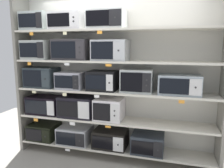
{
  "coord_description": "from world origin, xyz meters",
  "views": [
    {
      "loc": [
        0.89,
        -3.13,
        1.74
      ],
      "look_at": [
        0.0,
        0.0,
        1.2
      ],
      "focal_mm": 34.69,
      "sensor_mm": 36.0,
      "label": 1
    }
  ],
  "objects": [
    {
      "name": "microwave_1",
      "position": [
        -0.64,
        -0.0,
        0.31
      ],
      "size": [
        0.52,
        0.43,
        0.27
      ],
      "color": "#A2A5AC",
      "rests_on": "shelf_0"
    },
    {
      "name": "microwave_3",
      "position": [
        0.57,
        -0.0,
        0.32
      ],
      "size": [
        0.47,
        0.43,
        0.28
      ],
      "color": "#272E36",
      "rests_on": "shelf_0"
    },
    {
      "name": "back_panel",
      "position": [
        0.0,
        0.23,
        1.29
      ],
      "size": [
        3.26,
        0.04,
        2.59
      ],
      "primitive_type": "cube",
      "color": "beige",
      "rests_on": "ground"
    },
    {
      "name": "microwave_11",
      "position": [
        0.98,
        -0.0,
        1.23
      ],
      "size": [
        0.57,
        0.36,
        0.28
      ],
      "color": "#97A4AE",
      "rests_on": "shelf_2"
    },
    {
      "name": "shelf_3",
      "position": [
        0.0,
        0.0,
        1.54
      ],
      "size": [
        3.06,
        0.42,
        0.03
      ],
      "primitive_type": "cube",
      "color": "beige"
    },
    {
      "name": "microwave_15",
      "position": [
        -1.25,
        -0.0,
        2.15
      ],
      "size": [
        0.43,
        0.39,
        0.28
      ],
      "color": "#B1BEBA",
      "rests_on": "shelf_4"
    },
    {
      "name": "microwave_0",
      "position": [
        -1.23,
        -0.0,
        0.31
      ],
      "size": [
        0.48,
        0.43,
        0.26
      ],
      "color": "black",
      "rests_on": "shelf_0"
    },
    {
      "name": "microwave_17",
      "position": [
        -0.08,
        -0.0,
        2.15
      ],
      "size": [
        0.54,
        0.38,
        0.28
      ],
      "color": "silver",
      "rests_on": "shelf_4"
    },
    {
      "name": "price_tag_3",
      "position": [
        0.0,
        -0.21,
        0.59
      ],
      "size": [
        0.09,
        0.0,
        0.03
      ],
      "primitive_type": "cube",
      "color": "orange"
    },
    {
      "name": "price_tag_0",
      "position": [
        -0.68,
        -0.21,
        0.13
      ],
      "size": [
        0.08,
        0.0,
        0.04
      ],
      "primitive_type": "cube",
      "color": "white"
    },
    {
      "name": "microwave_8",
      "position": [
        -0.67,
        -0.0,
        1.23
      ],
      "size": [
        0.42,
        0.42,
        0.27
      ],
      "color": "#9D9DAA",
      "rests_on": "shelf_2"
    },
    {
      "name": "price_tag_6",
      "position": [
        -0.17,
        -0.21,
        1.04
      ],
      "size": [
        0.08,
        0.0,
        0.04
      ],
      "primitive_type": "cube",
      "color": "white"
    },
    {
      "name": "price_tag_9",
      "position": [
        -0.64,
        -0.21,
        1.5
      ],
      "size": [
        0.08,
        0.0,
        0.04
      ],
      "primitive_type": "cube",
      "color": "white"
    },
    {
      "name": "price_tag_11",
      "position": [
        -1.22,
        -0.21,
        1.95
      ],
      "size": [
        0.06,
        0.0,
        0.05
      ],
      "primitive_type": "cube",
      "color": "orange"
    },
    {
      "name": "shelf_4",
      "position": [
        0.0,
        0.0,
        2.0
      ],
      "size": [
        3.06,
        0.42,
        0.03
      ],
      "primitive_type": "cube",
      "color": "beige"
    },
    {
      "name": "microwave_2",
      "position": [
        -0.02,
        -0.0,
        0.32
      ],
      "size": [
        0.52,
        0.4,
        0.27
      ],
      "color": "black",
      "rests_on": "shelf_0"
    },
    {
      "name": "shelf_0",
      "position": [
        0.0,
        0.0,
        0.17
      ],
      "size": [
        3.06,
        0.42,
        0.03
      ],
      "primitive_type": "cube",
      "color": "beige",
      "rests_on": "ground"
    },
    {
      "name": "price_tag_10",
      "position": [
        0.01,
        -0.21,
        1.5
      ],
      "size": [
        0.09,
        0.0,
        0.04
      ],
      "primitive_type": "cube",
      "color": "orange"
    },
    {
      "name": "microwave_13",
      "position": [
        -0.65,
        -0.0,
        1.71
      ],
      "size": [
        0.57,
        0.36,
        0.32
      ],
      "color": "#302E32",
      "rests_on": "shelf_3"
    },
    {
      "name": "price_tag_8",
      "position": [
        -1.29,
        -0.21,
        1.49
      ],
      "size": [
        0.06,
        0.0,
        0.05
      ],
      "primitive_type": "cube",
      "color": "orange"
    },
    {
      "name": "shelf_2",
      "position": [
        0.0,
        0.0,
        1.08
      ],
      "size": [
        3.06,
        0.42,
        0.03
      ],
      "primitive_type": "cube",
      "color": "beige"
    },
    {
      "name": "microwave_16",
      "position": [
        -0.69,
        -0.0,
        2.14
      ],
      "size": [
        0.52,
        0.42,
        0.26
      ],
      "color": "silver",
      "rests_on": "shelf_4"
    },
    {
      "name": "shelf_1",
      "position": [
        0.0,
        0.0,
        0.62
      ],
      "size": [
        3.06,
        0.42,
        0.03
      ],
      "primitive_type": "cube",
      "color": "beige"
    },
    {
      "name": "price_tag_5",
      "position": [
        -0.7,
        -0.21,
        1.04
      ],
      "size": [
        0.07,
        0.0,
        0.05
      ],
      "primitive_type": "cube",
      "color": "beige"
    },
    {
      "name": "microwave_9",
      "position": [
        -0.15,
        -0.0,
        1.24
      ],
      "size": [
        0.44,
        0.38,
        0.3
      ],
      "color": "black",
      "rests_on": "shelf_2"
    },
    {
      "name": "microwave_12",
      "position": [
        -1.25,
        -0.0,
        1.71
      ],
      "size": [
        0.45,
        0.43,
        0.3
      ],
      "color": "#A0A8A3",
      "rests_on": "shelf_3"
    },
    {
      "name": "microwave_5",
      "position": [
        -0.58,
        -0.0,
        0.8
      ],
      "size": [
        0.57,
        0.4,
        0.33
      ],
      "color": "black",
      "rests_on": "shelf_1"
    },
    {
      "name": "upright_left",
      "position": [
        -1.56,
        0.0,
        1.29
      ],
      "size": [
        0.05,
        0.42,
        2.59
      ],
      "primitive_type": "cube",
      "color": "gray",
      "rests_on": "ground"
    },
    {
      "name": "price_tag_1",
      "position": [
        -1.23,
        -0.21,
        0.58
      ],
      "size": [
        0.08,
        0.0,
        0.05
      ],
      "primitive_type": "cube",
      "color": "orange"
    },
    {
      "name": "price_tag_12",
      "position": [
        -0.65,
        -0.21,
        1.95
      ],
      "size": [
        0.06,
        0.0,
        0.05
      ],
      "primitive_type": "cube",
      "color": "beige"
    },
    {
      "name": "price_tag_2",
      "position": [
        -0.58,
        -0.21,
        0.58
      ],
      "size": [
        0.09,
        0.0,
        0.05
      ],
      "primitive_type": "cube",
      "color": "white"
    },
    {
      "name": "price_tag_4",
      "position": [
        -1.24,
        -0.21,
        1.04
      ],
      "size": [
        0.07,
        0.0,
        0.03
      ],
      "primitive_type": "cube",
      "color": "beige"
    },
    {
      "name": "microwave_6",
      "position": [
        -0.04,
        -0.0,
        0.8
      ],
      "size": [
        0.43,
        0.41,
        0.33
      ],
      "color": "silver",
      "rests_on": "shelf_1"
    },
    {
      "name": "microwave_10",
      "position": [
        0.38,
        -0.0,
        1.26
      ],
      "size": [
        0.46,
        0.34,
        0.34
      ],
      "color": "#B5BDBC",
      "rests_on": "shelf_2"
    },
    {
      "name": "microwave_14",
      "position": [
        -0.02,
        -0.0,
        1.7
      ],
      "size": [
        0.52,
        0.39,
        0.3
      ],
      "color": "#B5B9BD",
      "rests_on": "shelf_3"
    },
    {
      "name": "microwave_4",
      "position": [
        -1.19,
        -0.0,
        0.78
      ],
      "size": [
        0.57,
        0.36,
        0.29
      ],
      "color": "black",
      "rests_on": "shelf_1"
    },
    {
      "name": "microwave_7",
      "position": [
        -1.21,
        -0.0,
        1.26
      ],
      "size": [
        0.51,
        0.38,
        0.32
      ],
      "color": "#2A3338",
      "rests_on": "shelf_2"
    },
    {
      "name": "price_tag_13",
      "position": [
        -0.12,
        -0.21,
        1.95
      ],
      "size": [
        0.07,
        0.0,
        0.04
      ],
      "primitive_type": "cube",
      "color": "orange"
    },
    {
      "name": "price_tag_7",
      "position": [
        1.01,
        -0.21,
        1.04
      ],
      "size": [
        0.08,
        0.0,
        0.04
      ],
      "primitive_type": "cube",
      "color": "orange"
    }
  ]
}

